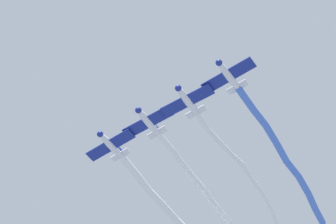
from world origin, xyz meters
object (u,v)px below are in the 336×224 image
at_px(airplane_left_wing, 148,122).
at_px(airplane_slot, 228,75).
at_px(airplane_lead, 111,145).
at_px(airplane_right_wing, 187,101).

xyz_separation_m(airplane_left_wing, airplane_slot, (7.32, 8.98, 0.00)).
xyz_separation_m(airplane_lead, airplane_right_wing, (7.32, 8.99, 0.00)).
bearing_deg(airplane_slot, airplane_lead, -90.46).
bearing_deg(airplane_slot, airplane_right_wing, -90.46).
relative_size(airplane_lead, airplane_right_wing, 0.98).
relative_size(airplane_right_wing, airplane_slot, 1.02).
height_order(airplane_left_wing, airplane_right_wing, airplane_left_wing).
xyz_separation_m(airplane_lead, airplane_left_wing, (3.66, 4.49, 0.30)).
distance_m(airplane_lead, airplane_slot, 17.38).
distance_m(airplane_lead, airplane_left_wing, 5.80).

